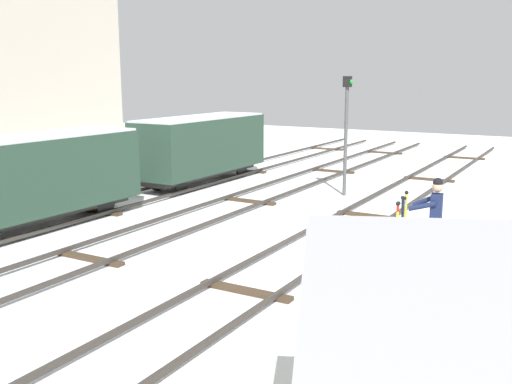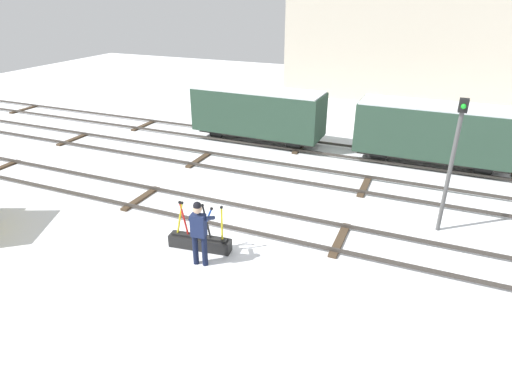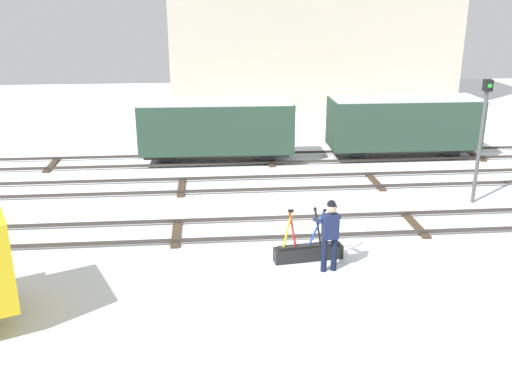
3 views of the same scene
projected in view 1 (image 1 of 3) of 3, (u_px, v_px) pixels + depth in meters
ground_plane at (320, 247)px, 14.22m from camera, size 60.00×60.00×0.00m
track_main_line at (320, 243)px, 14.20m from camera, size 44.00×1.94×0.18m
track_siding_near at (183, 222)px, 16.20m from camera, size 44.00×1.94×0.18m
track_siding_far at (96, 209)px, 17.80m from camera, size 44.00×1.94×0.18m
switch_lever_frame at (399, 249)px, 13.19m from camera, size 1.83×0.59×1.45m
rail_worker at (435, 213)px, 13.06m from camera, size 0.60×0.72×1.86m
signal_post at (346, 124)px, 19.84m from camera, size 0.24×0.32×4.03m
freight_car_back_track at (201, 146)px, 22.28m from camera, size 6.13×1.99×2.54m
freight_car_far_end at (34, 176)px, 15.70m from camera, size 6.17×2.06×2.51m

